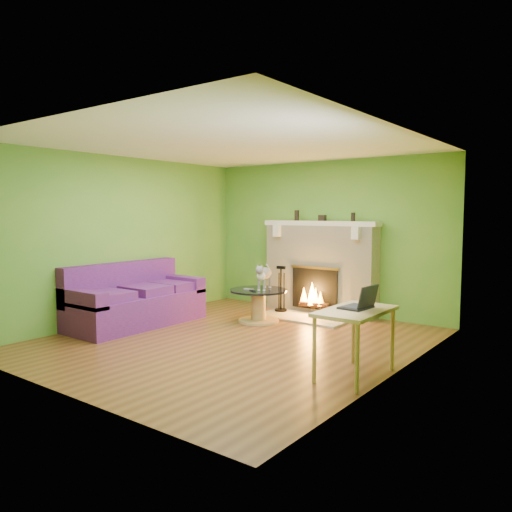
{
  "coord_description": "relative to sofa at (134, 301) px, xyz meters",
  "views": [
    {
      "loc": [
        4.19,
        -5.08,
        1.72
      ],
      "look_at": [
        0.07,
        0.4,
        1.12
      ],
      "focal_mm": 35.0,
      "sensor_mm": 36.0,
      "label": 1
    }
  ],
  "objects": [
    {
      "name": "coffee_table",
      "position": [
        1.42,
        1.3,
        -0.07
      ],
      "size": [
        0.91,
        0.91,
        0.51
      ],
      "color": "tan",
      "rests_on": "floor"
    },
    {
      "name": "hearth",
      "position": [
        1.86,
        1.95,
        -0.35
      ],
      "size": [
        1.5,
        0.75,
        0.03
      ],
      "primitive_type": "cube",
      "color": "beige",
      "rests_on": "floor"
    },
    {
      "name": "mantel_vase_right",
      "position": [
        2.45,
        2.48,
        1.28
      ],
      "size": [
        0.07,
        0.07,
        0.14
      ],
      "primitive_type": "cylinder",
      "color": "black",
      "rests_on": "mantel"
    },
    {
      "name": "floor",
      "position": [
        1.86,
        0.15,
        -0.37
      ],
      "size": [
        5.0,
        5.0,
        0.0
      ],
      "primitive_type": "plane",
      "color": "brown",
      "rests_on": "ground"
    },
    {
      "name": "remote_black",
      "position": [
        1.44,
        1.12,
        0.16
      ],
      "size": [
        0.16,
        0.11,
        0.02
      ],
      "primitive_type": "cube",
      "rotation": [
        0.0,
        0.0,
        -0.51
      ],
      "color": "black",
      "rests_on": "coffee_table"
    },
    {
      "name": "wall_back",
      "position": [
        1.86,
        2.65,
        0.93
      ],
      "size": [
        5.0,
        0.0,
        5.0
      ],
      "primitive_type": "plane",
      "rotation": [
        1.57,
        0.0,
        0.0
      ],
      "color": "#4A912F",
      "rests_on": "floor"
    },
    {
      "name": "mantel_vase_left",
      "position": [
        1.37,
        2.48,
        1.3
      ],
      "size": [
        0.08,
        0.08,
        0.18
      ],
      "primitive_type": "cylinder",
      "color": "black",
      "rests_on": "mantel"
    },
    {
      "name": "wall_right",
      "position": [
        4.11,
        0.15,
        0.93
      ],
      "size": [
        0.0,
        5.0,
        5.0
      ],
      "primitive_type": "plane",
      "rotation": [
        1.57,
        0.0,
        -1.57
      ],
      "color": "#4A912F",
      "rests_on": "floor"
    },
    {
      "name": "mantel_box",
      "position": [
        1.88,
        2.48,
        1.26
      ],
      "size": [
        0.12,
        0.08,
        0.1
      ],
      "primitive_type": "cube",
      "color": "black",
      "rests_on": "mantel"
    },
    {
      "name": "sofa",
      "position": [
        0.0,
        0.0,
        0.0
      ],
      "size": [
        0.95,
        2.11,
        0.94
      ],
      "color": "#4D1961",
      "rests_on": "floor"
    },
    {
      "name": "wall_left",
      "position": [
        -0.39,
        0.15,
        0.93
      ],
      "size": [
        0.0,
        5.0,
        5.0
      ],
      "primitive_type": "plane",
      "rotation": [
        1.57,
        0.0,
        1.57
      ],
      "color": "#4A912F",
      "rests_on": "floor"
    },
    {
      "name": "cat",
      "position": [
        1.5,
        1.35,
        0.35
      ],
      "size": [
        0.45,
        0.7,
        0.41
      ],
      "primitive_type": null,
      "rotation": [
        0.0,
        0.0,
        0.34
      ],
      "color": "#5C5C61",
      "rests_on": "coffee_table"
    },
    {
      "name": "window_pane",
      "position": [
        4.09,
        -0.75,
        1.18
      ],
      "size": [
        0.0,
        1.06,
        1.06
      ],
      "primitive_type": "plane",
      "rotation": [
        1.57,
        0.0,
        -1.57
      ],
      "color": "white",
      "rests_on": "wall_right"
    },
    {
      "name": "ceiling",
      "position": [
        1.86,
        0.15,
        2.23
      ],
      "size": [
        5.0,
        5.0,
        0.0
      ],
      "primitive_type": "plane",
      "rotation": [
        3.14,
        0.0,
        0.0
      ],
      "color": "white",
      "rests_on": "wall_back"
    },
    {
      "name": "laptop",
      "position": [
        3.79,
        -0.17,
        0.48
      ],
      "size": [
        0.33,
        0.37,
        0.26
      ],
      "primitive_type": null,
      "rotation": [
        0.0,
        0.0,
        -0.08
      ],
      "color": "black",
      "rests_on": "desk"
    },
    {
      "name": "remote_silver",
      "position": [
        1.32,
        1.18,
        0.16
      ],
      "size": [
        0.17,
        0.05,
        0.02
      ],
      "primitive_type": "cube",
      "rotation": [
        0.0,
        0.0,
        0.05
      ],
      "color": "gray",
      "rests_on": "coffee_table"
    },
    {
      "name": "desk",
      "position": [
        3.81,
        -0.22,
        0.27
      ],
      "size": [
        0.56,
        0.97,
        0.72
      ],
      "color": "tan",
      "rests_on": "floor"
    },
    {
      "name": "wall_front",
      "position": [
        1.86,
        -2.35,
        0.93
      ],
      "size": [
        5.0,
        0.0,
        5.0
      ],
      "primitive_type": "plane",
      "rotation": [
        -1.57,
        0.0,
        0.0
      ],
      "color": "#4A912F",
      "rests_on": "floor"
    },
    {
      "name": "window_frame",
      "position": [
        4.1,
        -0.75,
        1.18
      ],
      "size": [
        0.0,
        1.2,
        1.2
      ],
      "primitive_type": "plane",
      "rotation": [
        1.57,
        0.0,
        -1.57
      ],
      "color": "silver",
      "rests_on": "wall_right"
    },
    {
      "name": "fire_tools",
      "position": [
        1.3,
        2.1,
        0.06
      ],
      "size": [
        0.21,
        0.21,
        0.78
      ],
      "primitive_type": null,
      "color": "black",
      "rests_on": "hearth"
    },
    {
      "name": "fireplace",
      "position": [
        1.86,
        2.47,
        0.41
      ],
      "size": [
        2.1,
        0.46,
        1.58
      ],
      "color": "beige",
      "rests_on": "floor"
    },
    {
      "name": "mantel",
      "position": [
        1.86,
        2.45,
        1.17
      ],
      "size": [
        2.1,
        0.28,
        0.08
      ],
      "primitive_type": "cube",
      "color": "silver",
      "rests_on": "fireplace"
    }
  ]
}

